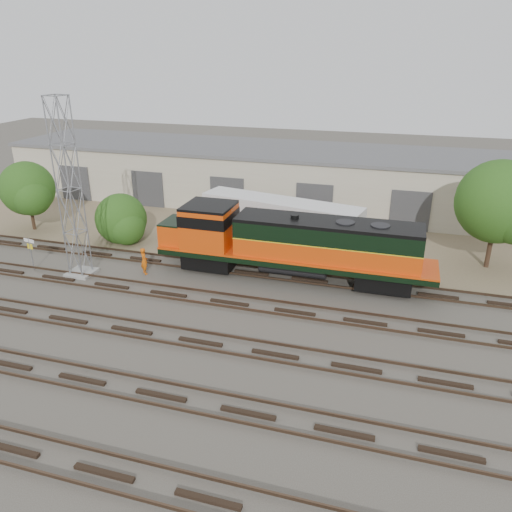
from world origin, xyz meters
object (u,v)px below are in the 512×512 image
(worker, at_px, (144,261))
(signal_tower, at_px, (70,193))
(locomotive, at_px, (289,243))
(semi_trailer, at_px, (284,219))

(worker, bearing_deg, signal_tower, 59.50)
(locomotive, height_order, signal_tower, signal_tower)
(locomotive, xyz_separation_m, semi_trailer, (-1.57, 5.02, -0.09))
(signal_tower, bearing_deg, locomotive, 13.90)
(worker, bearing_deg, semi_trailer, -96.30)
(locomotive, distance_m, signal_tower, 14.32)
(locomotive, xyz_separation_m, worker, (-9.47, -2.06, -1.55))
(locomotive, distance_m, worker, 9.82)
(worker, distance_m, semi_trailer, 10.71)
(signal_tower, bearing_deg, worker, 17.64)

